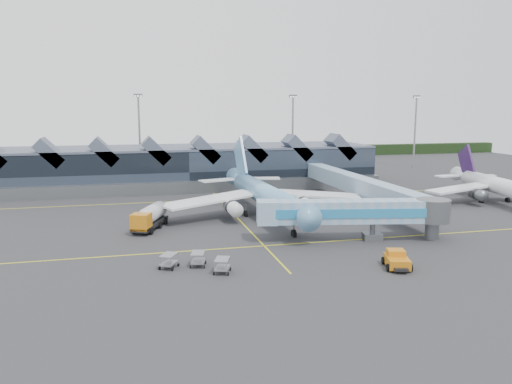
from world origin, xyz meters
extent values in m
plane|color=#2D2D30|center=(0.00, 0.00, 0.00)|extent=(260.00, 260.00, 0.00)
cube|color=yellow|center=(0.00, -8.00, 0.01)|extent=(120.00, 0.25, 0.01)
cube|color=yellow|center=(0.00, 28.00, 0.01)|extent=(120.00, 0.25, 0.01)
cube|color=yellow|center=(0.00, 10.00, 0.01)|extent=(0.25, 60.00, 0.01)
cube|color=black|center=(0.00, 110.00, 2.00)|extent=(260.00, 4.00, 4.00)
cube|color=black|center=(-5.00, 48.00, 4.50)|extent=(90.00, 20.00, 9.00)
cube|color=#4E5668|center=(-5.00, 48.00, 9.20)|extent=(90.00, 20.00, 0.60)
cube|color=slate|center=(-5.00, 37.00, 1.30)|extent=(90.00, 2.50, 2.60)
cube|color=#4E5668|center=(-34.00, 41.00, 9.30)|extent=(6.43, 6.00, 6.43)
cube|color=#4E5668|center=(-23.00, 41.00, 9.30)|extent=(6.43, 6.00, 6.43)
cube|color=#4E5668|center=(-12.00, 41.00, 9.30)|extent=(6.43, 6.00, 6.43)
cube|color=#4E5668|center=(-1.00, 41.00, 9.30)|extent=(6.43, 6.00, 6.43)
cube|color=#4E5668|center=(10.00, 41.00, 9.30)|extent=(6.43, 6.00, 6.43)
cube|color=#4E5668|center=(21.00, 41.00, 9.30)|extent=(6.43, 6.00, 6.43)
cube|color=#4E5668|center=(32.00, 41.00, 9.30)|extent=(6.43, 6.00, 6.43)
cylinder|color=gray|center=(-15.00, 72.00, 11.00)|extent=(0.56, 0.56, 22.00)
cube|color=slate|center=(-15.00, 72.00, 22.00)|extent=(2.40, 0.50, 0.90)
cylinder|color=gray|center=(30.00, 72.00, 11.00)|extent=(0.56, 0.56, 22.00)
cube|color=slate|center=(30.00, 72.00, 22.00)|extent=(2.40, 0.50, 0.90)
cylinder|color=gray|center=(70.00, 70.00, 11.00)|extent=(0.56, 0.56, 22.00)
cube|color=slate|center=(70.00, 70.00, 22.00)|extent=(2.40, 0.50, 0.90)
cylinder|color=#6DADDD|center=(4.86, 9.79, 3.96)|extent=(5.00, 29.91, 3.67)
cone|color=#6DADDD|center=(5.64, -7.63, 3.96)|extent=(3.90, 5.26, 3.67)
cube|color=black|center=(5.67, -8.27, 4.74)|extent=(1.41, 0.40, 0.48)
cone|color=#6DADDD|center=(4.04, 28.07, 4.24)|extent=(3.97, 6.96, 3.67)
cube|color=white|center=(-4.59, 10.61, 3.32)|extent=(17.58, 11.04, 1.21)
cube|color=white|center=(14.19, 11.45, 3.32)|extent=(17.57, 9.78, 1.21)
cylinder|color=white|center=(-1.31, 7.39, 2.40)|extent=(2.50, 5.20, 2.28)
cylinder|color=white|center=(11.21, 7.95, 2.40)|extent=(2.50, 5.20, 2.28)
cube|color=#6DADDD|center=(4.12, 26.37, 8.07)|extent=(0.86, 9.42, 10.13)
cube|color=white|center=(-0.42, 26.59, 4.24)|extent=(8.19, 5.04, 0.24)
cube|color=white|center=(8.62, 27.00, 4.24)|extent=(8.10, 4.44, 0.24)
cylinder|color=slate|center=(5.49, -4.23, 1.06)|extent=(0.27, 0.27, 2.13)
cylinder|color=slate|center=(1.68, 10.93, 1.06)|extent=(0.27, 0.27, 2.13)
cylinder|color=slate|center=(7.92, 11.21, 1.06)|extent=(0.27, 0.27, 2.13)
cylinder|color=black|center=(5.49, -4.23, 0.38)|extent=(0.50, 1.38, 1.36)
cylinder|color=white|center=(52.67, 10.58, 3.52)|extent=(6.39, 23.08, 3.26)
cone|color=white|center=(54.61, 24.48, 3.77)|extent=(3.95, 5.62, 3.26)
cube|color=white|center=(45.25, 12.67, 2.95)|extent=(14.11, 6.55, 1.09)
cylinder|color=slate|center=(47.40, 9.67, 2.13)|extent=(2.55, 4.16, 2.02)
cube|color=#2E1644|center=(54.43, 23.19, 6.79)|extent=(1.50, 7.33, 7.96)
cube|color=white|center=(50.83, 24.02, 3.77)|extent=(6.43, 2.93, 0.27)
cube|color=white|center=(58.12, 23.01, 3.77)|extent=(6.63, 4.45, 0.27)
cylinder|color=slate|center=(50.06, 11.93, 0.94)|extent=(0.30, 0.30, 1.89)
cylinder|color=slate|center=(55.56, 11.17, 0.94)|extent=(0.30, 0.30, 1.89)
cube|color=#78A3C8|center=(12.72, -7.92, 4.20)|extent=(21.91, 7.38, 3.15)
cube|color=teal|center=(12.40, -9.57, 4.20)|extent=(21.31, 4.31, 1.30)
cube|color=#78A3C8|center=(1.02, -5.62, 4.20)|extent=(3.44, 3.95, 3.25)
cylinder|color=slate|center=(15.92, -8.55, 2.10)|extent=(0.76, 0.76, 4.20)
cube|color=slate|center=(15.92, -8.55, 0.49)|extent=(2.97, 2.63, 0.98)
cylinder|color=black|center=(14.85, -8.34, 0.38)|extent=(0.61, 1.04, 0.98)
cylinder|color=black|center=(16.98, -8.75, 0.38)|extent=(0.61, 1.04, 0.98)
cylinder|color=slate|center=(24.43, -10.22, 4.20)|extent=(4.77, 4.77, 3.25)
cylinder|color=slate|center=(24.43, -10.22, 2.10)|extent=(1.95, 1.95, 4.20)
cube|color=black|center=(-14.81, 5.69, 0.83)|extent=(6.22, 10.21, 0.55)
cube|color=#C37112|center=(-16.23, 2.21, 1.99)|extent=(3.37, 3.25, 2.43)
cube|color=black|center=(-16.57, 1.39, 2.54)|extent=(2.31, 1.07, 1.10)
cylinder|color=silver|center=(-14.31, 6.92, 2.32)|extent=(4.78, 6.89, 2.54)
sphere|color=silver|center=(-13.10, 9.88, 2.32)|extent=(2.43, 2.43, 2.43)
sphere|color=silver|center=(-15.52, 3.95, 2.32)|extent=(2.43, 2.43, 2.43)
cylinder|color=black|center=(-17.34, 3.14, 0.55)|extent=(0.78, 1.17, 1.10)
cylinder|color=black|center=(-14.79, 2.10, 0.55)|extent=(0.78, 1.17, 1.10)
cylinder|color=black|center=(-15.88, 6.72, 0.55)|extent=(0.78, 1.17, 1.10)
cylinder|color=black|center=(-13.32, 5.68, 0.55)|extent=(0.78, 1.17, 1.10)
cylinder|color=black|center=(-14.84, 9.28, 0.55)|extent=(0.78, 1.17, 1.10)
cylinder|color=black|center=(-12.28, 8.24, 0.55)|extent=(0.78, 1.17, 1.10)
cube|color=#C37112|center=(12.84, -20.89, 0.79)|extent=(3.52, 4.58, 1.12)
cube|color=#C37112|center=(13.03, -20.24, 1.63)|extent=(2.45, 2.30, 0.79)
cube|color=black|center=(12.23, -22.93, 0.51)|extent=(1.76, 1.31, 0.34)
cylinder|color=black|center=(11.22, -21.81, 0.45)|extent=(0.58, 0.96, 0.90)
cylinder|color=black|center=(13.69, -22.55, 0.45)|extent=(0.58, 0.96, 0.90)
cylinder|color=black|center=(11.98, -19.23, 0.45)|extent=(0.58, 0.96, 0.90)
cylinder|color=black|center=(14.46, -19.96, 0.45)|extent=(0.58, 0.96, 0.90)
cube|color=gray|center=(-9.93, -14.57, 0.60)|extent=(2.05, 2.70, 0.16)
cube|color=gray|center=(-9.93, -14.57, 1.64)|extent=(2.05, 2.70, 0.09)
cylinder|color=black|center=(-8.92, -13.92, 0.20)|extent=(0.22, 0.41, 0.39)
cube|color=gray|center=(-7.56, -17.72, 0.60)|extent=(2.24, 2.77, 0.16)
cube|color=gray|center=(-7.56, -17.72, 1.64)|extent=(2.24, 2.77, 0.09)
cylinder|color=black|center=(-6.50, -17.17, 0.20)|extent=(0.25, 0.41, 0.39)
cube|color=gray|center=(-13.38, -14.52, 0.60)|extent=(2.48, 2.84, 0.16)
cube|color=gray|center=(-13.38, -14.52, 1.64)|extent=(2.48, 2.84, 0.09)
cylinder|color=black|center=(-12.25, -14.13, 0.20)|extent=(0.30, 0.41, 0.39)
camera|label=1|loc=(-16.97, -71.97, 18.80)|focal=35.00mm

